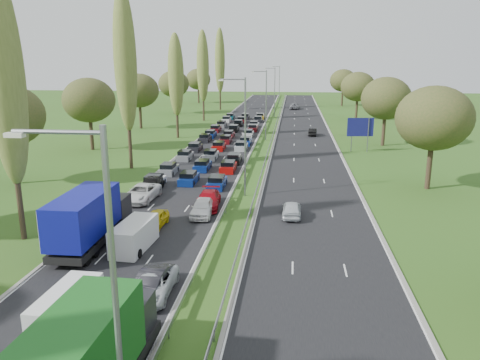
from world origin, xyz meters
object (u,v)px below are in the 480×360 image
(white_van_rear, at_px, (135,235))
(info_sign, at_px, (57,217))
(near_car_2, at_px, (141,193))
(white_van_front, at_px, (69,307))
(direction_sign, at_px, (360,129))
(near_car_3, at_px, (151,185))
(blue_lorry, at_px, (90,218))

(white_van_rear, distance_m, info_sign, 7.58)
(near_car_2, bearing_deg, info_sign, -108.89)
(white_van_front, bearing_deg, direction_sign, 69.00)
(near_car_2, height_order, white_van_front, white_van_front)
(near_car_2, xyz_separation_m, near_car_3, (-0.12, 3.53, -0.07))
(near_car_2, height_order, direction_sign, direction_sign)
(white_van_front, relative_size, white_van_rear, 0.97)
(near_car_3, xyz_separation_m, direction_sign, (25.09, 25.37, 2.83))
(blue_lorry, xyz_separation_m, white_van_front, (3.47, -10.66, -1.16))
(white_van_front, distance_m, white_van_rear, 10.50)
(info_sign, bearing_deg, white_van_front, -60.41)
(white_van_rear, xyz_separation_m, direction_sign, (21.56, 40.70, 2.52))
(white_van_front, xyz_separation_m, direction_sign, (21.58, 51.21, 2.55))
(blue_lorry, xyz_separation_m, direction_sign, (25.05, 40.55, 1.39))
(near_car_2, height_order, blue_lorry, blue_lorry)
(blue_lorry, relative_size, white_van_rear, 1.98)
(info_sign, relative_size, direction_sign, 0.40)
(near_car_3, distance_m, white_van_front, 26.08)
(near_car_3, height_order, white_van_rear, white_van_rear)
(white_van_front, height_order, direction_sign, direction_sign)
(blue_lorry, relative_size, info_sign, 4.78)
(near_car_2, distance_m, direction_sign, 38.29)
(info_sign, bearing_deg, near_car_3, 74.20)
(near_car_2, relative_size, info_sign, 2.71)
(near_car_2, bearing_deg, direction_sign, 52.08)
(info_sign, height_order, direction_sign, direction_sign)
(near_car_3, height_order, info_sign, info_sign)
(near_car_3, distance_m, blue_lorry, 15.26)
(direction_sign, bearing_deg, blue_lorry, -121.70)
(info_sign, distance_m, direction_sign, 48.12)
(white_van_front, height_order, white_van_rear, white_van_rear)
(white_van_rear, height_order, direction_sign, direction_sign)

